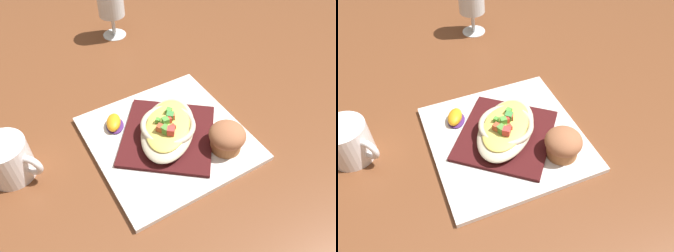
# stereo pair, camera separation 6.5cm
# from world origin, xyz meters

# --- Properties ---
(ground_plane) EXTENTS (2.60, 2.60, 0.00)m
(ground_plane) POSITION_xyz_m (0.00, 0.00, 0.00)
(ground_plane) COLOR brown
(square_plate) EXTENTS (0.31, 0.31, 0.01)m
(square_plate) POSITION_xyz_m (0.00, 0.00, 0.01)
(square_plate) COLOR white
(square_plate) RESTS_ON ground_plane
(folded_napkin) EXTENTS (0.25, 0.25, 0.01)m
(folded_napkin) POSITION_xyz_m (0.00, 0.00, 0.01)
(folded_napkin) COLOR #431315
(folded_napkin) RESTS_ON square_plate
(gratin_dish) EXTENTS (0.19, 0.20, 0.05)m
(gratin_dish) POSITION_xyz_m (0.00, 0.00, 0.04)
(gratin_dish) COLOR beige
(gratin_dish) RESTS_ON folded_napkin
(muffin) EXTENTS (0.07, 0.07, 0.06)m
(muffin) POSITION_xyz_m (-0.09, 0.08, 0.04)
(muffin) COLOR #A36337
(muffin) RESTS_ON square_plate
(orange_garnish) EXTENTS (0.05, 0.06, 0.02)m
(orange_garnish) POSITION_xyz_m (0.09, -0.08, 0.02)
(orange_garnish) COLOR #4B266A
(orange_garnish) RESTS_ON square_plate
(coffee_mug) EXTENTS (0.10, 0.10, 0.08)m
(coffee_mug) POSITION_xyz_m (0.29, -0.06, 0.04)
(coffee_mug) COLOR white
(coffee_mug) RESTS_ON ground_plane
(stemmed_glass) EXTENTS (0.07, 0.07, 0.14)m
(stemmed_glass) POSITION_xyz_m (-0.04, -0.42, 0.09)
(stemmed_glass) COLOR white
(stemmed_glass) RESTS_ON ground_plane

